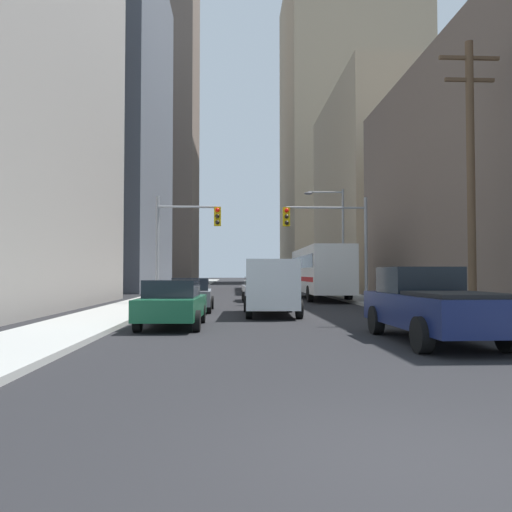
# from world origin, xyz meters

# --- Properties ---
(ground_plane) EXTENTS (400.00, 400.00, 0.00)m
(ground_plane) POSITION_xyz_m (0.00, 0.00, 0.00)
(ground_plane) COLOR black
(sidewalk_left) EXTENTS (2.76, 160.00, 0.15)m
(sidewalk_left) POSITION_xyz_m (-6.57, 50.00, 0.07)
(sidewalk_left) COLOR #9E9E99
(sidewalk_left) RESTS_ON ground
(sidewalk_right) EXTENTS (2.76, 160.00, 0.15)m
(sidewalk_right) POSITION_xyz_m (6.57, 50.00, 0.07)
(sidewalk_right) COLOR #9E9E99
(sidewalk_right) RESTS_ON ground
(city_bus) EXTENTS (2.67, 11.53, 3.40)m
(city_bus) POSITION_xyz_m (4.17, 28.97, 1.93)
(city_bus) COLOR silver
(city_bus) RESTS_ON ground
(pickup_truck_navy) EXTENTS (2.20, 5.44, 1.90)m
(pickup_truck_navy) POSITION_xyz_m (3.37, 8.10, 0.93)
(pickup_truck_navy) COLOR #141E4C
(pickup_truck_navy) RESTS_ON ground
(cargo_van_white) EXTENTS (2.19, 5.28, 2.26)m
(cargo_van_white) POSITION_xyz_m (-0.08, 16.32, 1.29)
(cargo_van_white) COLOR white
(cargo_van_white) RESTS_ON ground
(sedan_green) EXTENTS (1.96, 4.27, 1.52)m
(sedan_green) POSITION_xyz_m (-3.59, 11.81, 0.77)
(sedan_green) COLOR #195938
(sedan_green) RESTS_ON ground
(sedan_grey) EXTENTS (1.95, 4.25, 1.52)m
(sedan_grey) POSITION_xyz_m (-3.55, 18.52, 0.77)
(sedan_grey) COLOR slate
(sedan_grey) RESTS_ON ground
(sedan_silver) EXTENTS (1.95, 4.25, 1.52)m
(sedan_silver) POSITION_xyz_m (-0.09, 26.94, 0.77)
(sedan_silver) COLOR #B7BABF
(sedan_silver) RESTS_ON ground
(traffic_signal_near_left) EXTENTS (3.56, 0.44, 6.00)m
(traffic_signal_near_left) POSITION_xyz_m (-4.28, 23.27, 4.03)
(traffic_signal_near_left) COLOR gray
(traffic_signal_near_left) RESTS_ON ground
(traffic_signal_near_right) EXTENTS (4.75, 0.44, 6.00)m
(traffic_signal_near_right) POSITION_xyz_m (3.73, 23.27, 4.09)
(traffic_signal_near_right) COLOR gray
(traffic_signal_near_right) RESTS_ON ground
(utility_pole_right) EXTENTS (2.20, 0.28, 10.09)m
(utility_pole_right) POSITION_xyz_m (6.84, 13.01, 5.32)
(utility_pole_right) COLOR brown
(utility_pole_right) RESTS_ON ground
(street_lamp_right) EXTENTS (2.74, 0.32, 7.50)m
(street_lamp_right) POSITION_xyz_m (5.44, 29.52, 4.58)
(street_lamp_right) COLOR gray
(street_lamp_right) RESTS_ON ground
(building_left_mid_office) EXTENTS (22.94, 22.34, 34.89)m
(building_left_mid_office) POSITION_xyz_m (-20.84, 48.76, 17.45)
(building_left_mid_office) COLOR #4C515B
(building_left_mid_office) RESTS_ON ground
(building_left_far_tower) EXTENTS (23.99, 18.09, 72.99)m
(building_left_far_tower) POSITION_xyz_m (-20.37, 87.33, 36.49)
(building_left_far_tower) COLOR #66564C
(building_left_far_tower) RESTS_ON ground
(building_right_mid_block) EXTENTS (24.51, 22.09, 20.81)m
(building_right_mid_block) POSITION_xyz_m (21.00, 48.28, 10.40)
(building_right_mid_block) COLOR tan
(building_right_mid_block) RESTS_ON ground
(building_right_far_highrise) EXTENTS (24.99, 26.72, 59.57)m
(building_right_far_highrise) POSITION_xyz_m (21.31, 93.03, 29.79)
(building_right_far_highrise) COLOR tan
(building_right_far_highrise) RESTS_ON ground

